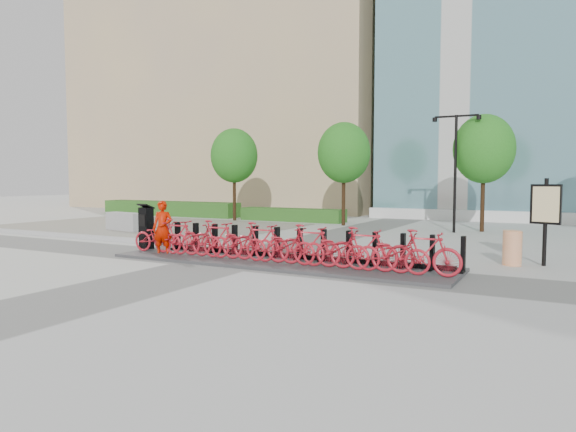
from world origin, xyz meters
The scene contains 29 objects.
ground centered at (0.00, 0.00, 0.00)m, with size 120.00×120.00×0.00m, color #A0A0A0.
tan_building centered at (-16.00, 26.00, 15.00)m, with size 26.00×16.00×30.00m, color tan.
gravel_patch centered at (-10.00, 7.00, 0.01)m, with size 14.00×14.00×0.00m, color #686558.
curb centered at (-10.00, 1.90, 0.07)m, with size 14.00×0.25×0.15m, color #A2A2A2.
hedge_a centered at (-14.00, 13.50, 0.45)m, with size 10.00×1.40×0.90m, color #1C3C19.
hedge_b centered at (-5.00, 13.20, 0.35)m, with size 6.00×1.20×0.70m, color #1C3C19.
tree_0 centered at (-8.00, 12.00, 3.59)m, with size 2.60×2.60×5.10m.
tree_1 centered at (-1.50, 12.00, 3.59)m, with size 2.60×2.60×5.10m.
tree_2 centered at (5.00, 12.00, 3.59)m, with size 2.60×2.60×5.10m.
streetlamp centered at (4.00, 11.00, 3.13)m, with size 2.00×0.20×5.00m.
dock_pad centered at (1.30, 0.30, 0.04)m, with size 9.60×2.40×0.08m, color #3B3B3D.
dock_rail_posts centered at (1.72, 0.77, 0.51)m, with size 8.74×0.50×0.85m, color black, non-canonical shape.
bike_0 centered at (-2.60, -0.05, 0.55)m, with size 0.62×1.79×0.94m, color #AD1926.
bike_1 centered at (-1.88, -0.05, 0.60)m, with size 0.49×1.74×1.04m, color #AD1926.
bike_2 centered at (-1.16, -0.05, 0.55)m, with size 0.62×1.79×0.94m, color #AD1926.
bike_3 centered at (-0.44, -0.05, 0.60)m, with size 0.49×1.74×1.04m, color #AD1926.
bike_4 centered at (0.28, -0.05, 0.55)m, with size 0.62×1.79×0.94m, color #AD1926.
bike_5 centered at (1.00, -0.05, 0.60)m, with size 0.49×1.74×1.04m, color #AD1926.
bike_6 centered at (1.72, -0.05, 0.55)m, with size 0.62×1.79×0.94m, color #AD1926.
bike_7 centered at (2.44, -0.05, 0.60)m, with size 0.49×1.74×1.04m, color #AD1926.
bike_8 centered at (3.16, -0.05, 0.55)m, with size 0.62×1.79×0.94m, color #AD1926.
bike_9 centered at (3.88, -0.05, 0.60)m, with size 0.49×1.74×1.04m, color #AD1926.
bike_10 centered at (4.60, -0.05, 0.55)m, with size 0.62×1.79×0.94m, color #AD1926.
bike_11 centered at (5.32, -0.05, 0.60)m, with size 0.49×1.74×1.04m, color #AD1926.
kiosk centered at (-3.49, 0.40, 0.77)m, with size 0.47×0.41×1.43m.
worker_red centered at (-2.33, -0.14, 0.82)m, with size 0.60×0.39×1.65m, color #B81500.
construction_barrel centered at (6.94, 2.94, 0.46)m, with size 0.48×0.48×0.92m, color #FF6000.
jersey_barrier centered at (-9.18, 5.01, 0.40)m, with size 2.07×0.56×0.80m, color #949494.
map_sign centered at (7.69, 3.24, 1.52)m, with size 0.75×0.30×2.30m.
Camera 1 is at (8.06, -11.68, 2.25)m, focal length 32.00 mm.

